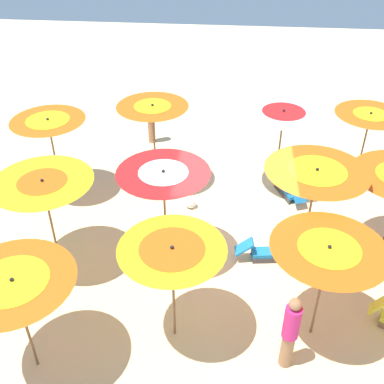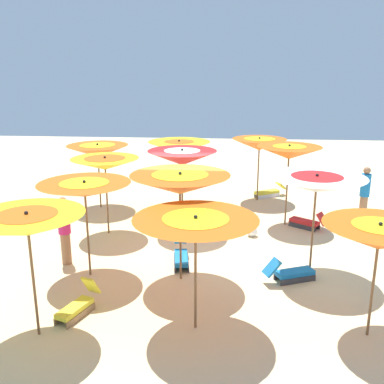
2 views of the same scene
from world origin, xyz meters
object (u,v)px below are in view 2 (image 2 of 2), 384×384
beach_umbrella_5 (105,164)px  beach_umbrella_10 (196,228)px  beach_umbrella_0 (259,144)px  lounger_1 (77,305)px  lounger_3 (291,273)px  beachgoer_0 (65,229)px  lounger_4 (181,256)px  beach_umbrella_7 (180,184)px  beach_umbrella_3 (289,152)px  lounger_0 (269,192)px  beach_ball (252,231)px  beach_umbrella_4 (182,158)px  beach_umbrella_1 (179,147)px  beach_umbrella_8 (85,190)px  beach_umbrella_9 (379,237)px  beach_umbrella_6 (316,184)px  beach_umbrella_2 (98,151)px  lounger_2 (307,222)px  beachgoer_1 (365,193)px  beach_umbrella_11 (27,225)px

beach_umbrella_5 → beach_umbrella_10: (2.94, -4.70, -0.10)m
beach_umbrella_0 → lounger_1: bearing=-115.7°
beach_umbrella_5 → lounger_3: (4.98, -2.63, -1.91)m
beachgoer_0 → lounger_4: bearing=167.3°
beach_umbrella_7 → beach_umbrella_10: 2.04m
beach_umbrella_5 → lounger_1: 4.88m
beach_umbrella_3 → beach_umbrella_10: (-2.37, -5.92, -0.28)m
lounger_0 → beachgoer_0: 8.54m
lounger_1 → beach_ball: (3.65, 4.56, -0.05)m
beach_umbrella_4 → beach_umbrella_5: bearing=-167.8°
beach_umbrella_1 → beach_umbrella_8: beach_umbrella_1 is taller
beach_umbrella_9 → beachgoer_0: size_ratio=1.27×
beach_umbrella_1 → beach_umbrella_6: beach_umbrella_6 is taller
beachgoer_0 → beach_umbrella_9: bearing=141.3°
lounger_1 → lounger_3: size_ratio=0.90×
beach_umbrella_2 → beach_umbrella_7: (3.40, -5.22, 0.27)m
lounger_0 → lounger_4: 6.77m
lounger_4 → beach_ball: size_ratio=4.40×
beach_umbrella_9 → lounger_2: bearing=91.8°
beach_umbrella_1 → beach_umbrella_3: (3.52, -1.76, 0.19)m
beach_umbrella_8 → lounger_2: (5.64, 3.65, -1.90)m
beach_umbrella_6 → beachgoer_0: beach_umbrella_6 is taller
lounger_2 → lounger_1: bearing=81.3°
beach_umbrella_3 → beachgoer_0: (-5.79, -3.37, -1.38)m
beach_umbrella_1 → lounger_1: size_ratio=2.08×
beach_umbrella_10 → lounger_2: beach_umbrella_10 is taller
beach_umbrella_1 → beach_umbrella_4: bearing=-81.6°
lounger_2 → beach_ball: (-1.70, -0.83, -0.04)m
beach_umbrella_2 → beach_umbrella_4: 3.71m
lounger_4 → beachgoer_0: size_ratio=0.79×
beach_umbrella_2 → beach_umbrella_7: beach_umbrella_7 is taller
beach_umbrella_5 → lounger_4: (2.37, -1.90, -1.91)m
beach_umbrella_8 → beach_umbrella_9: size_ratio=1.05×
beachgoer_1 → beach_umbrella_6: bearing=125.4°
beach_umbrella_0 → beachgoer_1: beach_umbrella_0 is taller
beach_umbrella_8 → beach_umbrella_10: 3.31m
lounger_3 → lounger_4: size_ratio=0.92×
beachgoer_1 → lounger_1: bearing=106.3°
beach_umbrella_1 → lounger_4: (0.58, -4.88, -1.90)m
beach_umbrella_0 → beach_umbrella_1: bearing=-162.4°
beach_umbrella_0 → beach_umbrella_7: 6.95m
beach_umbrella_0 → beach_umbrella_5: size_ratio=1.01×
beach_umbrella_2 → beachgoer_1: beach_umbrella_2 is taller
beach_umbrella_3 → beachgoer_0: size_ratio=1.46×
beach_umbrella_5 → beach_ball: (4.23, 0.10, -1.95)m
beach_umbrella_7 → beach_umbrella_11: size_ratio=1.07×
beach_umbrella_5 → lounger_2: size_ratio=2.05×
beach_umbrella_10 → lounger_3: (2.05, 2.07, -1.80)m
beach_umbrella_3 → beach_umbrella_11: bearing=-129.3°
beach_umbrella_0 → beach_umbrella_7: beach_umbrella_7 is taller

